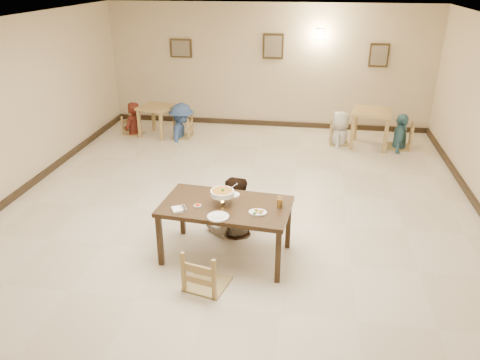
% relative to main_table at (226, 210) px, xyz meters
% --- Properties ---
extents(floor, '(10.00, 10.00, 0.00)m').
position_rel_main_table_xyz_m(floor, '(-0.04, 1.12, -0.73)').
color(floor, beige).
rests_on(floor, ground).
extents(ceiling, '(10.00, 10.00, 0.00)m').
position_rel_main_table_xyz_m(ceiling, '(-0.04, 1.12, 2.27)').
color(ceiling, white).
rests_on(ceiling, wall_back).
extents(wall_back, '(10.00, 0.00, 10.00)m').
position_rel_main_table_xyz_m(wall_back, '(-0.04, 6.12, 0.77)').
color(wall_back, beige).
rests_on(wall_back, floor).
extents(baseboard_back, '(8.00, 0.06, 0.12)m').
position_rel_main_table_xyz_m(baseboard_back, '(-0.04, 6.09, -0.67)').
color(baseboard_back, black).
rests_on(baseboard_back, floor).
extents(baseboard_left, '(0.06, 10.00, 0.12)m').
position_rel_main_table_xyz_m(baseboard_left, '(-4.01, 1.12, -0.67)').
color(baseboard_left, black).
rests_on(baseboard_left, floor).
extents(picture_a, '(0.55, 0.04, 0.45)m').
position_rel_main_table_xyz_m(picture_a, '(-2.24, 6.07, 1.17)').
color(picture_a, '#362813').
rests_on(picture_a, wall_back).
extents(picture_b, '(0.50, 0.04, 0.60)m').
position_rel_main_table_xyz_m(picture_b, '(0.06, 6.07, 1.27)').
color(picture_b, '#362813').
rests_on(picture_b, wall_back).
extents(picture_c, '(0.45, 0.04, 0.55)m').
position_rel_main_table_xyz_m(picture_c, '(2.56, 6.07, 1.12)').
color(picture_c, '#362813').
rests_on(picture_c, wall_back).
extents(wall_sconce, '(0.16, 0.05, 0.22)m').
position_rel_main_table_xyz_m(wall_sconce, '(1.16, 6.08, 1.57)').
color(wall_sconce, '#FFD88C').
rests_on(wall_sconce, wall_back).
extents(main_table, '(1.81, 1.13, 0.81)m').
position_rel_main_table_xyz_m(main_table, '(0.00, 0.00, 0.00)').
color(main_table, '#362313').
rests_on(main_table, floor).
extents(chair_far, '(0.45, 0.45, 0.96)m').
position_rel_main_table_xyz_m(chair_far, '(-0.06, 0.80, -0.25)').
color(chair_far, tan).
rests_on(chair_far, floor).
extents(chair_near, '(0.50, 0.50, 1.07)m').
position_rel_main_table_xyz_m(chair_near, '(-0.12, -0.70, -0.20)').
color(chair_near, tan).
rests_on(chair_near, floor).
extents(main_diner, '(0.98, 0.83, 1.78)m').
position_rel_main_table_xyz_m(main_diner, '(-0.02, 0.71, 0.16)').
color(main_diner, gray).
rests_on(main_diner, floor).
extents(curry_warmer, '(0.36, 0.32, 0.29)m').
position_rel_main_table_xyz_m(curry_warmer, '(-0.04, 0.00, 0.25)').
color(curry_warmer, silver).
rests_on(curry_warmer, main_table).
extents(rice_plate_far, '(0.26, 0.26, 0.06)m').
position_rel_main_table_xyz_m(rice_plate_far, '(0.02, 0.29, 0.09)').
color(rice_plate_far, white).
rests_on(rice_plate_far, main_table).
extents(rice_plate_near, '(0.28, 0.28, 0.06)m').
position_rel_main_table_xyz_m(rice_plate_near, '(-0.03, -0.37, 0.10)').
color(rice_plate_near, white).
rests_on(rice_plate_near, main_table).
extents(fried_plate, '(0.24, 0.24, 0.05)m').
position_rel_main_table_xyz_m(fried_plate, '(0.46, -0.18, 0.10)').
color(fried_plate, white).
rests_on(fried_plate, main_table).
extents(chili_dish, '(0.10, 0.10, 0.02)m').
position_rel_main_table_xyz_m(chili_dish, '(-0.37, -0.11, 0.09)').
color(chili_dish, white).
rests_on(chili_dish, main_table).
extents(napkin_cutlery, '(0.23, 0.27, 0.03)m').
position_rel_main_table_xyz_m(napkin_cutlery, '(-0.59, -0.27, 0.10)').
color(napkin_cutlery, white).
rests_on(napkin_cutlery, main_table).
extents(drink_glass, '(0.08, 0.08, 0.16)m').
position_rel_main_table_xyz_m(drink_glass, '(0.72, 0.04, 0.15)').
color(drink_glass, white).
rests_on(drink_glass, main_table).
extents(bg_table_left, '(0.89, 0.89, 0.73)m').
position_rel_main_table_xyz_m(bg_table_left, '(-2.59, 4.90, -0.13)').
color(bg_table_left, tan).
rests_on(bg_table_left, floor).
extents(bg_table_right, '(0.96, 0.96, 0.83)m').
position_rel_main_table_xyz_m(bg_table_right, '(2.41, 4.91, -0.04)').
color(bg_table_right, tan).
rests_on(bg_table_right, floor).
extents(bg_chair_ll, '(0.41, 0.41, 0.87)m').
position_rel_main_table_xyz_m(bg_chair_ll, '(-3.20, 4.89, -0.30)').
color(bg_chair_ll, tan).
rests_on(bg_chair_ll, floor).
extents(bg_chair_lr, '(0.45, 0.45, 0.96)m').
position_rel_main_table_xyz_m(bg_chair_lr, '(-1.97, 4.86, -0.25)').
color(bg_chair_lr, tan).
rests_on(bg_chair_lr, floor).
extents(bg_chair_rl, '(0.43, 0.43, 0.92)m').
position_rel_main_table_xyz_m(bg_chair_rl, '(1.74, 4.99, -0.27)').
color(bg_chair_rl, tan).
rests_on(bg_chair_rl, floor).
extents(bg_chair_rr, '(0.51, 0.51, 1.09)m').
position_rel_main_table_xyz_m(bg_chair_rr, '(3.08, 4.92, -0.19)').
color(bg_chair_rr, tan).
rests_on(bg_chair_rr, floor).
extents(bg_diner_a, '(0.50, 0.65, 1.59)m').
position_rel_main_table_xyz_m(bg_diner_a, '(-3.20, 4.89, 0.07)').
color(bg_diner_a, '#511B13').
rests_on(bg_diner_a, floor).
extents(bg_diner_b, '(0.69, 1.11, 1.65)m').
position_rel_main_table_xyz_m(bg_diner_b, '(-1.97, 4.86, 0.10)').
color(bg_diner_b, '#3D60A0').
rests_on(bg_diner_b, floor).
extents(bg_diner_c, '(0.59, 0.81, 1.53)m').
position_rel_main_table_xyz_m(bg_diner_c, '(1.74, 4.99, 0.04)').
color(bg_diner_c, silver).
rests_on(bg_diner_c, floor).
extents(bg_diner_d, '(0.56, 0.98, 1.57)m').
position_rel_main_table_xyz_m(bg_diner_d, '(3.08, 4.92, 0.05)').
color(bg_diner_d, teal).
rests_on(bg_diner_d, floor).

